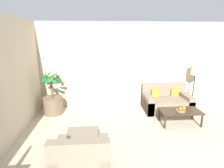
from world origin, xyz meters
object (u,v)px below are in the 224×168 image
apple_green (180,109)px  potted_palm (53,100)px  apple_red (180,107)px  floor_lamp (195,73)px  armchair (82,161)px  orange_fruit (184,108)px  ottoman (83,140)px  fruit_bowl (181,110)px  sofa_loveseat (166,102)px  coffee_table (180,112)px

apple_green → potted_palm: bearing=163.9°
apple_green → apple_red: bearing=72.7°
floor_lamp → apple_green: bearing=-129.3°
floor_lamp → armchair: (-3.33, -2.77, -0.88)m
orange_fruit → ottoman: (-2.52, -0.83, -0.29)m
potted_palm → floor_lamp: bearing=2.5°
fruit_bowl → ottoman: 2.60m
floor_lamp → fruit_bowl: floor_lamp is taller
sofa_loveseat → apple_red: bearing=-89.8°
sofa_loveseat → apple_green: (-0.02, -1.00, 0.19)m
sofa_loveseat → orange_fruit: sofa_loveseat is taller
apple_red → armchair: 2.92m
sofa_loveseat → floor_lamp: 1.31m
sofa_loveseat → armchair: (-2.38, -2.59, 0.01)m
apple_green → fruit_bowl: bearing=37.0°
potted_palm → sofa_loveseat: size_ratio=0.97×
coffee_table → orange_fruit: 0.16m
potted_palm → ottoman: (1.03, -1.81, -0.24)m
floor_lamp → armchair: 4.42m
fruit_bowl → apple_green: apple_green is taller
floor_lamp → apple_green: size_ratio=17.61×
apple_red → armchair: armchair is taller
coffee_table → potted_palm: bearing=165.3°
ottoman → fruit_bowl: bearing=18.9°
potted_palm → apple_green: bearing=-16.1°
coffee_table → orange_fruit: orange_fruit is taller
floor_lamp → ottoman: (-3.38, -2.00, -0.98)m
potted_palm → apple_green: potted_palm is taller
fruit_bowl → armchair: armchair is taller
apple_green → orange_fruit: size_ratio=0.88×
fruit_bowl → apple_green: bearing=-143.0°
potted_palm → floor_lamp: size_ratio=0.98×
potted_palm → apple_red: 3.59m
potted_palm → fruit_bowl: (3.48, -0.97, -0.02)m
apple_red → sofa_loveseat: bearing=90.2°
apple_green → orange_fruit: (0.10, 0.01, 0.01)m
apple_red → floor_lamp: bearing=49.3°
sofa_loveseat → fruit_bowl: sofa_loveseat is taller
potted_palm → armchair: potted_palm is taller
floor_lamp → orange_fruit: floor_lamp is taller
floor_lamp → ottoman: 4.05m
potted_palm → armchair: 2.80m
fruit_bowl → sofa_loveseat: bearing=90.6°
sofa_loveseat → apple_red: (0.00, -0.91, 0.19)m
armchair → ottoman: bearing=94.3°
apple_green → orange_fruit: bearing=7.4°
coffee_table → fruit_bowl: 0.09m
potted_palm → coffee_table: size_ratio=1.29×
fruit_bowl → ottoman: fruit_bowl is taller
armchair → ottoman: size_ratio=1.39×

